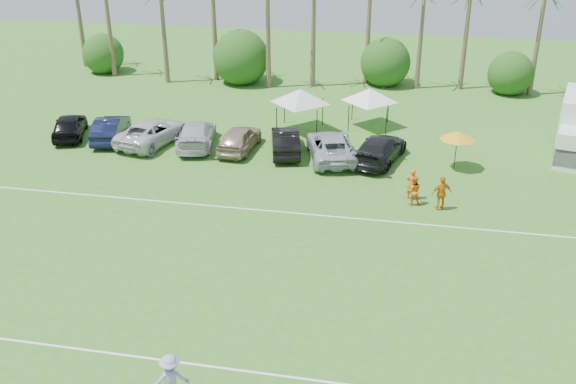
# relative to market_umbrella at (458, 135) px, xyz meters

# --- Properties ---
(field_lines) EXTENTS (80.00, 12.10, 0.01)m
(field_lines) POSITION_rel_market_umbrella_xyz_m (-11.08, -13.46, -2.08)
(field_lines) COLOR white
(field_lines) RESTS_ON ground
(bush_tree_0) EXTENTS (4.00, 4.00, 4.00)m
(bush_tree_0) POSITION_rel_market_umbrella_xyz_m (-30.08, 17.54, -0.29)
(bush_tree_0) COLOR brown
(bush_tree_0) RESTS_ON ground
(bush_tree_1) EXTENTS (4.00, 4.00, 4.00)m
(bush_tree_1) POSITION_rel_market_umbrella_xyz_m (-17.08, 17.54, -0.29)
(bush_tree_1) COLOR brown
(bush_tree_1) RESTS_ON ground
(bush_tree_2) EXTENTS (4.00, 4.00, 4.00)m
(bush_tree_2) POSITION_rel_market_umbrella_xyz_m (-5.08, 17.54, -0.29)
(bush_tree_2) COLOR brown
(bush_tree_2) RESTS_ON ground
(bush_tree_3) EXTENTS (4.00, 4.00, 4.00)m
(bush_tree_3) POSITION_rel_market_umbrella_xyz_m (4.92, 17.54, -0.29)
(bush_tree_3) COLOR brown
(bush_tree_3) RESTS_ON ground
(sideline_player_a) EXTENTS (0.72, 0.57, 1.72)m
(sideline_player_a) POSITION_rel_market_umbrella_xyz_m (-2.43, -4.62, -1.23)
(sideline_player_a) COLOR orange
(sideline_player_a) RESTS_ON ground
(sideline_player_b) EXTENTS (0.84, 0.70, 1.59)m
(sideline_player_b) POSITION_rel_market_umbrella_xyz_m (-2.33, -5.27, -1.29)
(sideline_player_b) COLOR orange
(sideline_player_b) RESTS_ON ground
(sideline_player_c) EXTENTS (1.17, 0.84, 1.84)m
(sideline_player_c) POSITION_rel_market_umbrella_xyz_m (-0.92, -5.59, -1.17)
(sideline_player_c) COLOR orange
(sideline_player_c) RESTS_ON ground
(canopy_tent_left) EXTENTS (4.19, 4.19, 3.40)m
(canopy_tent_left) POSITION_rel_market_umbrella_xyz_m (-10.11, 4.87, 0.82)
(canopy_tent_left) COLOR black
(canopy_tent_left) RESTS_ON ground
(canopy_tent_right) EXTENTS (3.95, 3.95, 3.20)m
(canopy_tent_right) POSITION_rel_market_umbrella_xyz_m (-5.57, 6.49, 0.65)
(canopy_tent_right) COLOR black
(canopy_tent_right) RESTS_ON ground
(market_umbrella) EXTENTS (2.09, 2.09, 2.33)m
(market_umbrella) POSITION_rel_market_umbrella_xyz_m (0.00, 0.00, 0.00)
(market_umbrella) COLOR black
(market_umbrella) RESTS_ON ground
(frisbee_player) EXTENTS (1.33, 1.07, 1.79)m
(frisbee_player) POSITION_rel_market_umbrella_xyz_m (-9.71, -21.25, -1.20)
(frisbee_player) COLOR #9F95D3
(frisbee_player) RESTS_ON ground
(parked_car_0) EXTENTS (3.30, 4.99, 1.58)m
(parked_car_0) POSITION_rel_market_umbrella_xyz_m (-24.93, 0.70, -1.30)
(parked_car_0) COLOR black
(parked_car_0) RESTS_ON ground
(parked_car_1) EXTENTS (2.61, 5.03, 1.58)m
(parked_car_1) POSITION_rel_market_umbrella_xyz_m (-22.00, 0.69, -1.30)
(parked_car_1) COLOR black
(parked_car_1) RESTS_ON ground
(parked_car_2) EXTENTS (3.79, 6.12, 1.58)m
(parked_car_2) POSITION_rel_market_umbrella_xyz_m (-19.08, 0.59, -1.30)
(parked_car_2) COLOR silver
(parked_car_2) RESTS_ON ground
(parked_car_3) EXTENTS (3.29, 5.78, 1.58)m
(parked_car_3) POSITION_rel_market_umbrella_xyz_m (-16.15, 0.75, -1.30)
(parked_car_3) COLOR silver
(parked_car_3) RESTS_ON ground
(parked_car_4) EXTENTS (2.13, 4.73, 1.58)m
(parked_car_4) POSITION_rel_market_umbrella_xyz_m (-13.22, 0.50, -1.30)
(parked_car_4) COLOR gray
(parked_car_4) RESTS_ON ground
(parked_car_5) EXTENTS (2.76, 5.05, 1.58)m
(parked_car_5) POSITION_rel_market_umbrella_xyz_m (-10.29, 0.59, -1.30)
(parked_car_5) COLOR black
(parked_car_5) RESTS_ON ground
(parked_car_6) EXTENTS (4.05, 6.18, 1.58)m
(parked_car_6) POSITION_rel_market_umbrella_xyz_m (-7.37, 0.21, -1.30)
(parked_car_6) COLOR #ADB2BB
(parked_car_6) RESTS_ON ground
(parked_car_7) EXTENTS (3.51, 5.82, 1.58)m
(parked_car_7) POSITION_rel_market_umbrella_xyz_m (-4.44, 0.36, -1.30)
(parked_car_7) COLOR black
(parked_car_7) RESTS_ON ground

